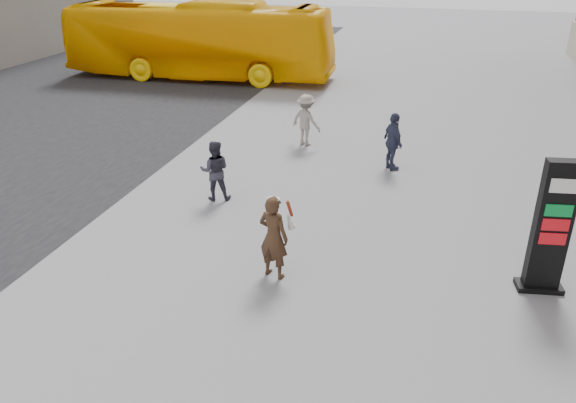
% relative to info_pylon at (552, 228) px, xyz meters
% --- Properties ---
extents(ground, '(100.00, 100.00, 0.00)m').
position_rel_info_pylon_xyz_m(ground, '(-4.64, -1.36, -1.28)').
color(ground, '#9E9EA3').
extents(info_pylon, '(0.87, 0.53, 2.56)m').
position_rel_info_pylon_xyz_m(info_pylon, '(0.00, 0.00, 0.00)').
color(info_pylon, black).
rests_on(info_pylon, ground).
extents(woman, '(0.76, 0.72, 1.69)m').
position_rel_info_pylon_xyz_m(woman, '(-4.91, -0.84, -0.41)').
color(woman, black).
rests_on(woman, ground).
extents(bus, '(12.55, 3.37, 3.47)m').
position_rel_info_pylon_xyz_m(bus, '(-13.18, 14.91, 0.45)').
color(bus, '#FAB702').
rests_on(bus, road).
extents(pedestrian_a, '(0.88, 0.78, 1.52)m').
position_rel_info_pylon_xyz_m(pedestrian_a, '(-7.33, 2.20, -0.52)').
color(pedestrian_a, '#2E2D39').
rests_on(pedestrian_a, ground).
extents(pedestrian_b, '(1.20, 0.99, 1.62)m').
position_rel_info_pylon_xyz_m(pedestrian_b, '(-6.12, 6.82, -0.47)').
color(pedestrian_b, gray).
rests_on(pedestrian_b, ground).
extents(pedestrian_c, '(0.85, 1.03, 1.64)m').
position_rel_info_pylon_xyz_m(pedestrian_c, '(-3.28, 5.39, -0.46)').
color(pedestrian_c, '#323751').
rests_on(pedestrian_c, ground).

